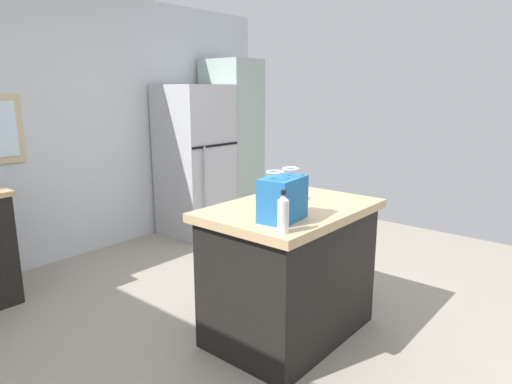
{
  "coord_description": "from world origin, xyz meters",
  "views": [
    {
      "loc": [
        -2.18,
        -1.7,
        1.66
      ],
      "look_at": [
        0.15,
        0.26,
        0.96
      ],
      "focal_mm": 31.6,
      "sensor_mm": 36.0,
      "label": 1
    }
  ],
  "objects_px": {
    "small_box": "(288,193)",
    "bottle": "(283,214)",
    "tall_cabinet": "(232,143)",
    "shopping_bag": "(283,198)",
    "refrigerator": "(195,161)",
    "kitchen_island": "(290,270)"
  },
  "relations": [
    {
      "from": "shopping_bag",
      "to": "bottle",
      "type": "distance_m",
      "value": 0.24
    },
    {
      "from": "tall_cabinet",
      "to": "shopping_bag",
      "type": "height_order",
      "value": "tall_cabinet"
    },
    {
      "from": "small_box",
      "to": "bottle",
      "type": "height_order",
      "value": "bottle"
    },
    {
      "from": "refrigerator",
      "to": "kitchen_island",
      "type": "bearing_deg",
      "value": -117.6
    },
    {
      "from": "small_box",
      "to": "bottle",
      "type": "distance_m",
      "value": 0.72
    },
    {
      "from": "kitchen_island",
      "to": "small_box",
      "type": "bearing_deg",
      "value": 43.25
    },
    {
      "from": "shopping_bag",
      "to": "small_box",
      "type": "bearing_deg",
      "value": 32.08
    },
    {
      "from": "tall_cabinet",
      "to": "small_box",
      "type": "distance_m",
      "value": 2.66
    },
    {
      "from": "tall_cabinet",
      "to": "bottle",
      "type": "distance_m",
      "value": 3.35
    },
    {
      "from": "bottle",
      "to": "small_box",
      "type": "bearing_deg",
      "value": 33.86
    },
    {
      "from": "kitchen_island",
      "to": "tall_cabinet",
      "type": "relative_size",
      "value": 0.58
    },
    {
      "from": "refrigerator",
      "to": "bottle",
      "type": "relative_size",
      "value": 7.32
    },
    {
      "from": "shopping_bag",
      "to": "refrigerator",
      "type": "bearing_deg",
      "value": 58.38
    },
    {
      "from": "kitchen_island",
      "to": "bottle",
      "type": "distance_m",
      "value": 0.8
    },
    {
      "from": "refrigerator",
      "to": "tall_cabinet",
      "type": "height_order",
      "value": "tall_cabinet"
    },
    {
      "from": "kitchen_island",
      "to": "refrigerator",
      "type": "relative_size",
      "value": 0.68
    },
    {
      "from": "bottle",
      "to": "shopping_bag",
      "type": "bearing_deg",
      "value": 37.38
    },
    {
      "from": "kitchen_island",
      "to": "small_box",
      "type": "height_order",
      "value": "small_box"
    },
    {
      "from": "small_box",
      "to": "bottle",
      "type": "bearing_deg",
      "value": -146.14
    },
    {
      "from": "tall_cabinet",
      "to": "bottle",
      "type": "height_order",
      "value": "tall_cabinet"
    },
    {
      "from": "small_box",
      "to": "tall_cabinet",
      "type": "bearing_deg",
      "value": 51.39
    },
    {
      "from": "shopping_bag",
      "to": "bottle",
      "type": "bearing_deg",
      "value": -142.62
    }
  ]
}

